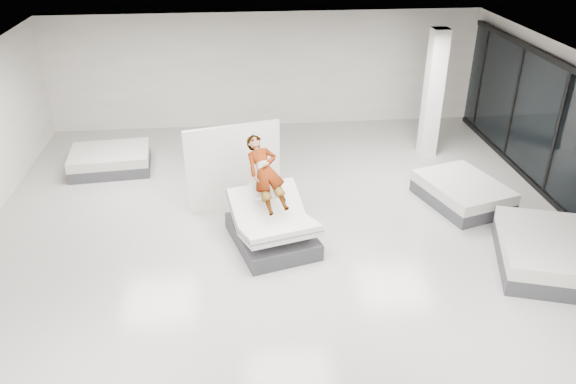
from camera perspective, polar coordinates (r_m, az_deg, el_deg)
The scene contains 9 objects.
room at distance 9.57m, azimuth 0.36°, elevation 0.84°, with size 14.00×14.04×3.20m.
hero_bed at distance 10.71m, azimuth -1.62°, elevation -3.65°, with size 1.80×2.12×1.11m.
person at distance 10.58m, azimuth -2.26°, elevation 0.84°, with size 0.58×0.38×1.60m, color slate.
remote at distance 10.44m, azimuth -0.47°, elevation -0.65°, with size 0.05×0.14×0.03m, color black.
divider_panel at distance 11.83m, azimuth -5.55°, elevation 2.60°, with size 2.02×0.09×1.84m, color white.
flat_bed_right_far at distance 12.72m, azimuth 17.28°, elevation -0.04°, with size 1.90×2.21×0.52m.
flat_bed_right_near at distance 11.12m, azimuth 24.76°, elevation -5.61°, with size 2.16×2.50×0.58m.
flat_bed_left_far at distance 14.32m, azimuth -17.58°, elevation 3.11°, with size 1.96×1.54×0.51m.
column at distance 14.53m, azimuth 14.52°, elevation 9.62°, with size 0.40×0.40×3.20m, color white.
Camera 1 is at (-0.91, -8.47, 5.97)m, focal length 35.00 mm.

